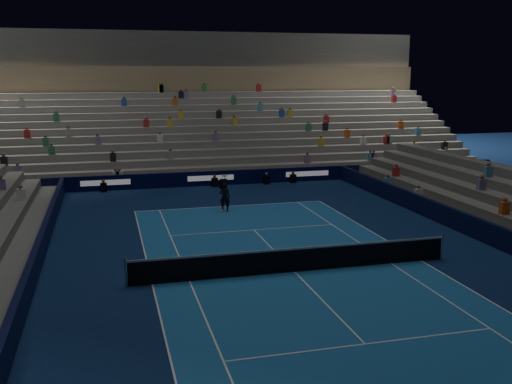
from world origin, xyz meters
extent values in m
plane|color=#0B1E45|center=(0.00, 0.00, 0.00)|extent=(90.00, 90.00, 0.00)
cube|color=#1C5B9A|center=(0.00, 0.00, 0.01)|extent=(10.97, 23.77, 0.01)
cube|color=black|center=(0.00, 18.50, 0.50)|extent=(44.00, 0.25, 1.00)
cube|color=black|center=(9.70, 0.00, 0.50)|extent=(0.25, 37.00, 1.00)
cube|color=black|center=(-9.70, 0.00, 0.50)|extent=(0.25, 37.00, 1.00)
cube|color=slate|center=(0.00, 19.50, 0.25)|extent=(44.00, 1.00, 0.50)
cube|color=slate|center=(0.00, 20.50, 0.50)|extent=(44.00, 1.00, 1.00)
cube|color=slate|center=(0.00, 21.50, 0.75)|extent=(44.00, 1.00, 1.50)
cube|color=slate|center=(0.00, 22.50, 1.00)|extent=(44.00, 1.00, 2.00)
cube|color=slate|center=(0.00, 23.50, 1.25)|extent=(44.00, 1.00, 2.50)
cube|color=slate|center=(0.00, 24.50, 1.50)|extent=(44.00, 1.00, 3.00)
cube|color=slate|center=(0.00, 25.50, 1.75)|extent=(44.00, 1.00, 3.50)
cube|color=slate|center=(0.00, 26.50, 2.00)|extent=(44.00, 1.00, 4.00)
cube|color=slate|center=(0.00, 27.50, 2.25)|extent=(44.00, 1.00, 4.50)
cube|color=slate|center=(0.00, 28.50, 2.50)|extent=(44.00, 1.00, 5.00)
cube|color=slate|center=(0.00, 29.50, 2.75)|extent=(44.00, 1.00, 5.50)
cube|color=slate|center=(0.00, 30.50, 3.00)|extent=(44.00, 1.00, 6.00)
cube|color=#907B59|center=(0.00, 31.60, 7.10)|extent=(44.00, 0.60, 2.20)
cube|color=#41413F|center=(0.00, 33.00, 9.70)|extent=(44.00, 2.40, 3.00)
cube|color=slate|center=(-10.50, 0.00, 0.25)|extent=(1.00, 37.00, 0.50)
cylinder|color=#B2B2B7|center=(-6.40, 0.00, 0.55)|extent=(0.10, 0.10, 1.10)
cylinder|color=#B2B2B7|center=(6.40, 0.00, 0.55)|extent=(0.10, 0.10, 1.10)
cube|color=black|center=(0.00, 0.00, 0.45)|extent=(12.80, 0.03, 0.90)
cube|color=white|center=(0.00, 0.00, 0.94)|extent=(12.80, 0.04, 0.08)
imported|color=black|center=(-0.58, 10.69, 0.82)|extent=(0.66, 0.50, 1.64)
cube|color=black|center=(0.66, 17.41, 0.30)|extent=(0.63, 0.68, 0.59)
cylinder|color=black|center=(0.66, 16.97, 0.47)|extent=(0.29, 0.38, 0.16)
camera|label=1|loc=(-6.90, -20.59, 7.59)|focal=41.02mm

